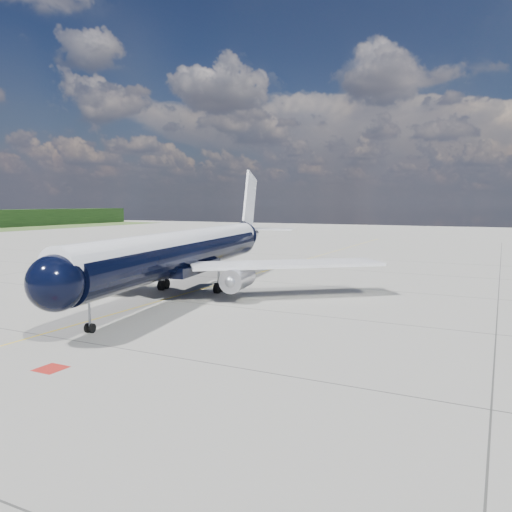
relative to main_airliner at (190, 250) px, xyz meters
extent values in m
plane|color=gray|center=(0.31, 14.88, -4.50)|extent=(320.00, 320.00, 0.00)
cube|color=#E4BC0C|center=(0.31, 9.88, -4.50)|extent=(0.16, 160.00, 0.01)
cube|color=maroon|center=(7.11, -25.12, -4.50)|extent=(1.60, 1.60, 0.01)
cylinder|color=black|center=(0.24, -1.38, -0.20)|extent=(10.56, 39.02, 3.89)
sphere|color=black|center=(3.78, -21.56, -0.20)|extent=(4.51, 4.51, 3.89)
cone|color=black|center=(-3.92, 22.34, 0.41)|extent=(5.07, 7.74, 3.89)
cylinder|color=silver|center=(0.24, -1.38, 0.77)|extent=(10.07, 40.89, 3.04)
cube|color=black|center=(3.82, -21.76, 0.36)|extent=(2.63, 1.64, 0.56)
cube|color=silver|center=(-10.62, -1.72, -1.12)|extent=(20.29, 10.97, 0.33)
cube|color=silver|center=(10.57, 2.00, -1.12)|extent=(18.66, 16.14, 0.33)
cube|color=black|center=(0.24, -1.38, -1.63)|extent=(6.01, 10.84, 1.02)
cylinder|color=silver|center=(-5.96, -4.54, -2.30)|extent=(3.07, 5.04, 2.30)
cylinder|color=silver|center=(7.15, -2.24, -2.30)|extent=(3.07, 5.04, 2.30)
sphere|color=gray|center=(-5.59, -6.66, -2.30)|extent=(1.30, 1.30, 1.13)
sphere|color=gray|center=(7.53, -4.36, -2.30)|extent=(1.30, 1.30, 1.13)
cube|color=silver|center=(-6.00, -4.34, -1.53)|extent=(0.79, 3.27, 1.13)
cube|color=silver|center=(7.12, -2.04, -1.53)|extent=(0.79, 3.27, 1.13)
cube|color=silver|center=(-3.83, 21.84, 5.64)|extent=(1.45, 6.46, 8.74)
cube|color=silver|center=(-3.92, 22.34, 1.23)|extent=(13.69, 5.53, 0.23)
cylinder|color=gray|center=(3.16, -18.03, -3.22)|extent=(0.21, 0.21, 2.15)
cylinder|color=black|center=(2.96, -18.06, -4.14)|extent=(0.31, 0.74, 0.72)
cylinder|color=black|center=(3.36, -17.99, -4.14)|extent=(0.31, 0.74, 0.72)
cylinder|color=gray|center=(-3.25, -0.43, -3.12)|extent=(0.31, 0.31, 1.95)
cylinder|color=gray|center=(3.21, 0.70, -3.12)|extent=(0.31, 0.31, 1.95)
cylinder|color=black|center=(-3.16, -0.98, -3.94)|extent=(0.65, 1.19, 1.13)
cylinder|color=black|center=(-3.35, 0.13, -3.94)|extent=(0.65, 1.19, 1.13)
cylinder|color=black|center=(3.30, 0.15, -3.94)|extent=(0.65, 1.19, 1.13)
cylinder|color=black|center=(3.11, 1.26, -3.94)|extent=(0.65, 1.19, 1.13)
camera|label=1|loc=(30.40, -45.09, 5.12)|focal=35.00mm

